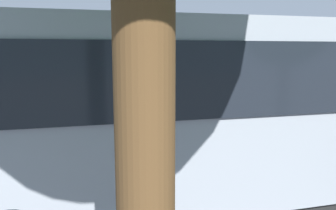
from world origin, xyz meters
name	(u,v)px	position (x,y,z in m)	size (l,w,h in m)	color
ground_plane	(220,133)	(0.00, 0.00, 0.00)	(80.00, 80.00, 0.00)	#424247
tour_bus	(252,116)	(1.80, 5.15, 1.65)	(11.04, 2.80, 3.25)	#8C939E
spectator_far_left	(262,118)	(-0.03, 2.55, 1.02)	(0.58, 0.35, 1.71)	#473823
spectator_left	(235,121)	(0.82, 2.64, 1.00)	(0.58, 0.33, 1.69)	black
spectator_centre	(191,122)	(2.02, 2.61, 1.02)	(0.57, 0.38, 1.72)	#473823
spectator_right	(160,124)	(2.83, 2.61, 1.02)	(0.58, 0.35, 1.71)	black
spectator_far_right	(114,124)	(3.93, 2.58, 1.08)	(0.58, 0.35, 1.79)	#473823
parked_motorcycle_silver	(113,157)	(4.06, 3.20, 0.48)	(2.05, 0.58, 0.99)	black
stunt_motorcycle	(139,96)	(2.30, -2.49, 1.04)	(1.90, 0.84, 1.81)	black
traffic_cone	(190,111)	(0.10, -2.80, 0.30)	(0.34, 0.34, 0.63)	orange
bay_line_a	(274,120)	(-3.11, -1.49, 0.00)	(0.18, 3.58, 0.01)	white
bay_line_b	(220,123)	(-0.69, -1.49, 0.00)	(0.22, 4.99, 0.01)	white
bay_line_c	(160,127)	(1.73, -1.49, 0.00)	(0.21, 4.55, 0.01)	white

